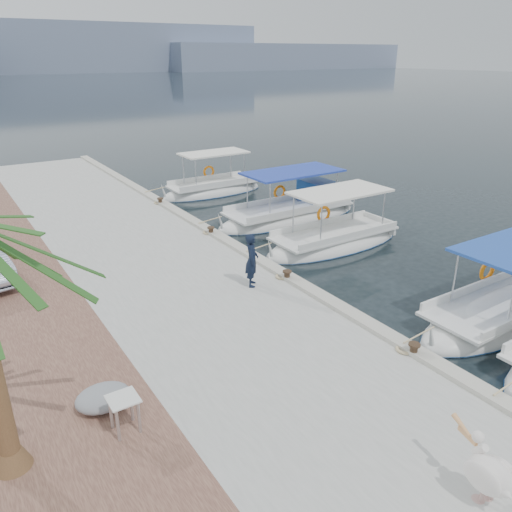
{
  "coord_description": "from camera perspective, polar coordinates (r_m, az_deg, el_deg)",
  "views": [
    {
      "loc": [
        -8.87,
        -9.84,
        7.09
      ],
      "look_at": [
        -1.0,
        2.28,
        1.2
      ],
      "focal_mm": 35.0,
      "sensor_mm": 36.0,
      "label": 1
    }
  ],
  "objects": [
    {
      "name": "fisherman",
      "position": [
        14.96,
        -0.49,
        -0.46
      ],
      "size": [
        0.66,
        0.72,
        1.66
      ],
      "primitive_type": "imported",
      "rotation": [
        0.0,
        0.0,
        1.02
      ],
      "color": "black",
      "rests_on": "concrete_quay"
    },
    {
      "name": "tarp_bundle",
      "position": [
        10.81,
        -17.09,
        -15.22
      ],
      "size": [
        1.1,
        0.9,
        0.4
      ],
      "primitive_type": "ellipsoid",
      "color": "gray",
      "rests_on": "cobblestone_strip"
    },
    {
      "name": "distant_hills",
      "position": [
        214.81,
        -24.32,
        20.52
      ],
      "size": [
        330.0,
        60.0,
        18.0
      ],
      "color": "slate",
      "rests_on": "ground"
    },
    {
      "name": "fishing_caique_c",
      "position": [
        19.97,
        8.89,
        1.49
      ],
      "size": [
        6.36,
        2.25,
        2.83
      ],
      "color": "silver",
      "rests_on": "ground"
    },
    {
      "name": "mooring_bollards",
      "position": [
        15.56,
        3.57,
        -2.14
      ],
      "size": [
        0.28,
        20.28,
        0.33
      ],
      "color": "black",
      "rests_on": "concrete_quay"
    },
    {
      "name": "quay_curb",
      "position": [
        18.38,
        -2.59,
        1.34
      ],
      "size": [
        0.44,
        40.0,
        0.12
      ],
      "primitive_type": "cube",
      "color": "#ACA999",
      "rests_on": "concrete_quay"
    },
    {
      "name": "cobblestone_strip",
      "position": [
        16.36,
        -26.82,
        -5.11
      ],
      "size": [
        4.0,
        40.0,
        0.5
      ],
      "primitive_type": "cube",
      "color": "brown",
      "rests_on": "ground"
    },
    {
      "name": "concrete_quay",
      "position": [
        17.36,
        -10.49,
        -1.41
      ],
      "size": [
        6.0,
        40.0,
        0.5
      ],
      "primitive_type": "cube",
      "color": "#A2A29D",
      "rests_on": "ground"
    },
    {
      "name": "ground",
      "position": [
        15.03,
        8.0,
        -6.21
      ],
      "size": [
        400.0,
        400.0,
        0.0
      ],
      "primitive_type": "plane",
      "color": "black",
      "rests_on": "ground"
    },
    {
      "name": "pelican",
      "position": [
        9.19,
        25.07,
        -21.5
      ],
      "size": [
        0.64,
        1.37,
        1.06
      ],
      "color": "tan",
      "rests_on": "concrete_quay"
    },
    {
      "name": "fishing_caique_b",
      "position": [
        16.26,
        26.94,
        -5.8
      ],
      "size": [
        7.25,
        2.28,
        2.83
      ],
      "color": "silver",
      "rests_on": "ground"
    },
    {
      "name": "fishing_caique_d",
      "position": [
        23.02,
        3.95,
        4.68
      ],
      "size": [
        7.38,
        2.44,
        2.83
      ],
      "color": "silver",
      "rests_on": "ground"
    },
    {
      "name": "folding_table",
      "position": [
        9.93,
        -14.86,
        -16.37
      ],
      "size": [
        0.55,
        0.55,
        0.73
      ],
      "color": "silver",
      "rests_on": "cobblestone_strip"
    },
    {
      "name": "fishing_caique_e",
      "position": [
        27.39,
        -4.98,
        7.37
      ],
      "size": [
        5.87,
        2.0,
        2.83
      ],
      "color": "silver",
      "rests_on": "ground"
    }
  ]
}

